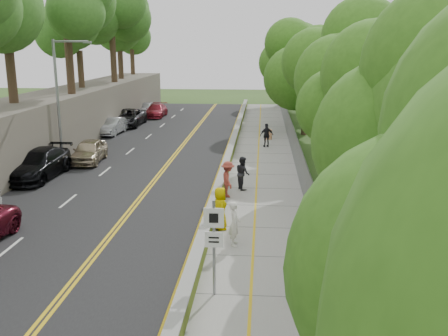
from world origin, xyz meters
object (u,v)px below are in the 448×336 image
object	(u,v)px
concrete_block	(323,304)
person_far	(267,135)
streetlight	(61,93)
construction_barrel	(269,134)
signpost	(214,237)
painter_0	(220,208)

from	to	relation	value
concrete_block	person_far	bearing A→B (deg)	93.53
streetlight	person_far	size ratio (longest dim) A/B	4.43
concrete_block	construction_barrel	bearing A→B (deg)	92.71
signpost	concrete_block	distance (m)	3.73
streetlight	construction_barrel	xyz separation A→B (m)	(13.46, 9.46, -4.17)
concrete_block	painter_0	world-z (taller)	painter_0
construction_barrel	painter_0	bearing A→B (deg)	-96.18
signpost	person_far	size ratio (longest dim) A/B	1.72
streetlight	signpost	distance (m)	20.72
construction_barrel	person_far	bearing A→B (deg)	-93.61
signpost	concrete_block	bearing A→B (deg)	-16.85
construction_barrel	painter_0	distance (m)	20.90
construction_barrel	concrete_block	bearing A→B (deg)	-87.29
streetlight	signpost	size ratio (longest dim) A/B	2.58
person_far	concrete_block	bearing A→B (deg)	75.29
signpost	person_far	world-z (taller)	signpost
streetlight	person_far	world-z (taller)	streetlight
streetlight	person_far	bearing A→B (deg)	25.38
streetlight	painter_0	distance (m)	16.34
signpost	person_far	bearing A→B (deg)	85.71
construction_barrel	painter_0	xyz separation A→B (m)	(-2.25, -20.77, 0.50)
painter_0	concrete_block	bearing A→B (deg)	-168.16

